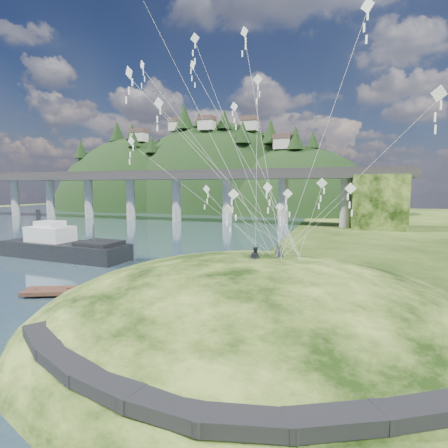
% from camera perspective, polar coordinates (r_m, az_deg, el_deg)
% --- Properties ---
extents(ground, '(320.00, 320.00, 0.00)m').
position_cam_1_polar(ground, '(27.74, -12.31, -15.54)').
color(ground, black).
rests_on(ground, ground).
extents(grass_hill, '(36.00, 32.00, 13.00)m').
position_cam_1_polar(grass_hill, '(27.28, 5.62, -19.25)').
color(grass_hill, black).
rests_on(grass_hill, ground).
extents(footpath, '(22.29, 5.84, 0.83)m').
position_cam_1_polar(footpath, '(15.88, -6.82, -24.55)').
color(footpath, black).
rests_on(footpath, ground).
extents(bridge, '(160.00, 11.00, 15.00)m').
position_cam_1_polar(bridge, '(100.37, -4.91, 5.84)').
color(bridge, '#2D2B2B').
rests_on(bridge, ground).
extents(far_ridge, '(153.00, 70.00, 94.50)m').
position_cam_1_polar(far_ridge, '(156.07, -3.03, -0.36)').
color(far_ridge, black).
rests_on(far_ridge, ground).
extents(work_barge, '(19.90, 6.66, 6.86)m').
position_cam_1_polar(work_barge, '(54.77, -24.79, -3.33)').
color(work_barge, black).
rests_on(work_barge, ground).
extents(wooden_dock, '(13.71, 7.54, 1.00)m').
position_cam_1_polar(wooden_dock, '(35.62, -19.44, -10.09)').
color(wooden_dock, '#3D2219').
rests_on(wooden_dock, ground).
extents(kite_flyers, '(2.44, 2.09, 1.96)m').
position_cam_1_polar(kite_flyers, '(25.77, 6.62, -3.45)').
color(kite_flyers, '#23252F').
rests_on(kite_flyers, ground).
extents(kite_swarm, '(20.47, 17.09, 20.15)m').
position_cam_1_polar(kite_swarm, '(27.13, 2.94, 16.59)').
color(kite_swarm, white).
rests_on(kite_swarm, ground).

